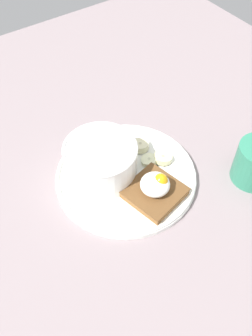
{
  "coord_description": "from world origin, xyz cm",
  "views": [
    {
      "loc": [
        -35.68,
        24.66,
        57.33
      ],
      "look_at": [
        0.0,
        0.0,
        5.0
      ],
      "focal_mm": 40.0,
      "sensor_mm": 36.0,
      "label": 1
    }
  ],
  "objects_px": {
    "toast_slice": "(154,192)",
    "banana_slice_left": "(140,146)",
    "poached_egg": "(156,184)",
    "banana_slice_front": "(163,158)",
    "oatmeal_bowl": "(101,161)",
    "banana_slice_back": "(149,160)"
  },
  "relations": [
    {
      "from": "oatmeal_bowl",
      "to": "poached_egg",
      "type": "relative_size",
      "value": 2.55
    },
    {
      "from": "banana_slice_left",
      "to": "banana_slice_back",
      "type": "relative_size",
      "value": 1.07
    },
    {
      "from": "toast_slice",
      "to": "poached_egg",
      "type": "xyz_separation_m",
      "value": [
        -0.0,
        -0.0,
        0.02
      ]
    },
    {
      "from": "banana_slice_left",
      "to": "banana_slice_back",
      "type": "bearing_deg",
      "value": 168.64
    },
    {
      "from": "oatmeal_bowl",
      "to": "poached_egg",
      "type": "bearing_deg",
      "value": -152.66
    },
    {
      "from": "poached_egg",
      "to": "banana_slice_left",
      "type": "height_order",
      "value": "poached_egg"
    },
    {
      "from": "oatmeal_bowl",
      "to": "banana_slice_left",
      "type": "distance_m",
      "value": 0.1
    },
    {
      "from": "oatmeal_bowl",
      "to": "toast_slice",
      "type": "bearing_deg",
      "value": -153.16
    },
    {
      "from": "banana_slice_back",
      "to": "banana_slice_left",
      "type": "bearing_deg",
      "value": -11.36
    },
    {
      "from": "poached_egg",
      "to": "banana_slice_left",
      "type": "relative_size",
      "value": 1.14
    },
    {
      "from": "banana_slice_front",
      "to": "banana_slice_left",
      "type": "xyz_separation_m",
      "value": [
        0.05,
        0.02,
        0.0
      ]
    },
    {
      "from": "toast_slice",
      "to": "banana_slice_left",
      "type": "bearing_deg",
      "value": -23.61
    },
    {
      "from": "oatmeal_bowl",
      "to": "banana_slice_back",
      "type": "xyz_separation_m",
      "value": [
        -0.03,
        -0.09,
        -0.03
      ]
    },
    {
      "from": "banana_slice_front",
      "to": "banana_slice_left",
      "type": "distance_m",
      "value": 0.05
    },
    {
      "from": "oatmeal_bowl",
      "to": "banana_slice_front",
      "type": "xyz_separation_m",
      "value": [
        -0.04,
        -0.11,
        -0.03
      ]
    },
    {
      "from": "poached_egg",
      "to": "banana_slice_back",
      "type": "height_order",
      "value": "poached_egg"
    },
    {
      "from": "oatmeal_bowl",
      "to": "toast_slice",
      "type": "distance_m",
      "value": 0.11
    },
    {
      "from": "banana_slice_front",
      "to": "banana_slice_back",
      "type": "relative_size",
      "value": 1.08
    },
    {
      "from": "oatmeal_bowl",
      "to": "banana_slice_back",
      "type": "relative_size",
      "value": 3.11
    },
    {
      "from": "oatmeal_bowl",
      "to": "poached_egg",
      "type": "height_order",
      "value": "oatmeal_bowl"
    },
    {
      "from": "oatmeal_bowl",
      "to": "banana_slice_back",
      "type": "distance_m",
      "value": 0.1
    },
    {
      "from": "banana_slice_left",
      "to": "poached_egg",
      "type": "bearing_deg",
      "value": 157.11
    }
  ]
}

